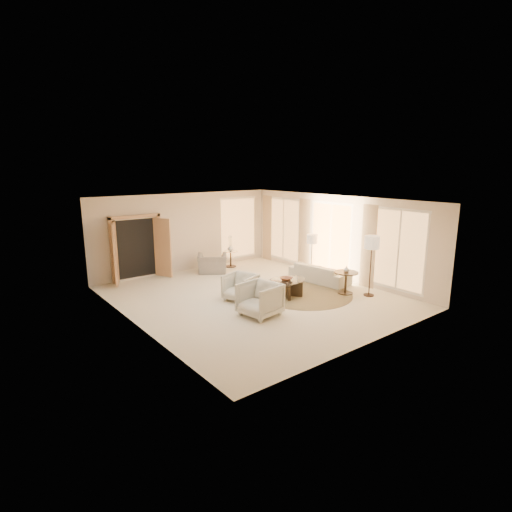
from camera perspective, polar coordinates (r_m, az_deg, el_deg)
room at (r=11.32m, az=-0.35°, el=0.85°), size 7.04×8.04×2.83m
windows_right at (r=13.74m, az=10.86°, el=2.52°), size 0.10×6.40×2.40m
window_back_corner at (r=15.80m, az=-2.52°, el=4.03°), size 1.70×0.10×2.40m
curtains_right at (r=14.31m, az=8.01°, el=2.81°), size 0.06×5.20×2.60m
french_doors at (r=13.75m, az=-16.56°, el=1.02°), size 1.95×0.66×2.16m
area_rug at (r=12.02m, az=6.85°, el=-5.40°), size 3.50×3.50×0.01m
sofa at (r=13.28m, az=9.06°, el=-2.43°), size 1.06×2.11×0.59m
armchair_left at (r=11.32m, az=-2.22°, el=-4.27°), size 1.00×1.03×0.84m
armchair_right at (r=10.15m, az=0.53°, el=-5.99°), size 0.96×1.01×0.94m
accent_chair at (r=14.30m, az=-6.26°, el=-0.63°), size 1.22×1.12×0.90m
coffee_table at (r=11.72m, az=4.33°, el=-4.31°), size 1.38×1.38×0.48m
end_table at (r=12.15m, az=12.72°, el=-3.20°), size 0.71×0.71×0.67m
side_table at (r=15.10m, az=-3.64°, el=-0.16°), size 0.53×0.53×0.62m
floor_lamp_near at (r=13.63m, az=8.02°, el=2.15°), size 0.36×0.36×1.48m
floor_lamp_far at (r=11.90m, az=16.22°, el=1.51°), size 0.43×0.43×1.78m
bowl at (r=11.66m, az=4.35°, el=-3.28°), size 0.45×0.45×0.09m
end_vase at (r=12.08m, az=12.79°, el=-1.85°), size 0.19×0.19×0.18m
side_vase at (r=15.03m, az=-3.66°, el=1.17°), size 0.28×0.28×0.24m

